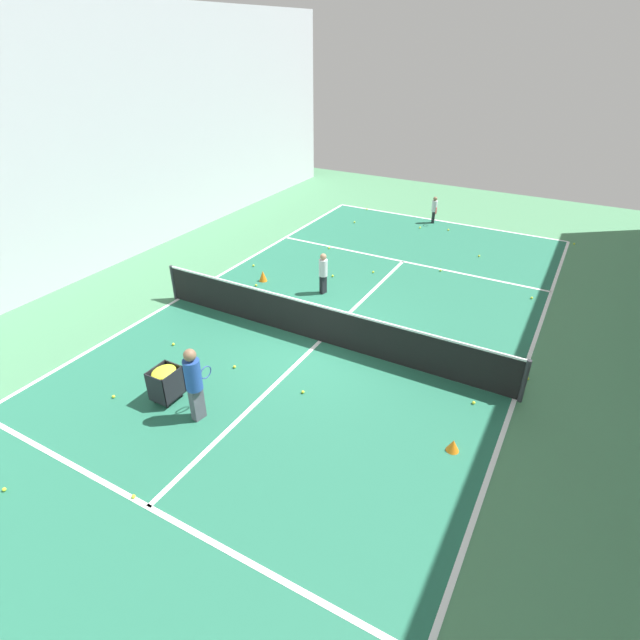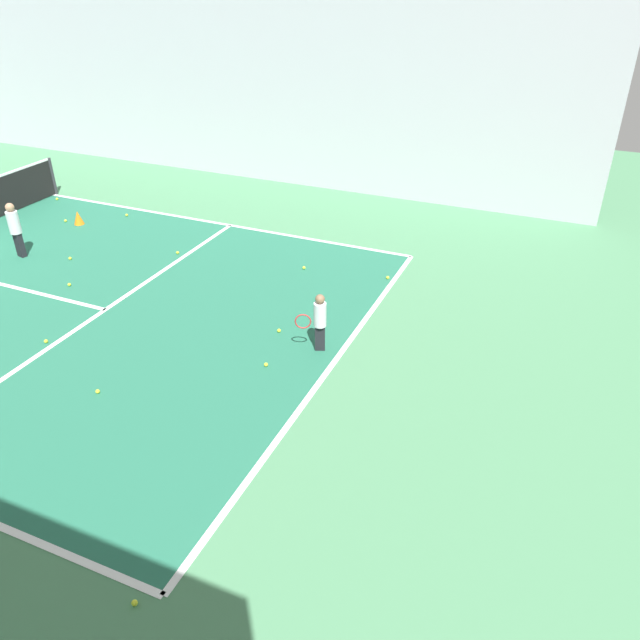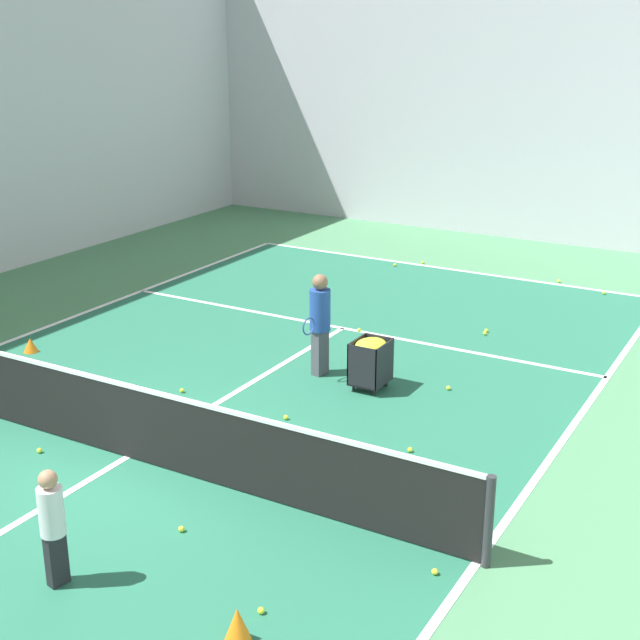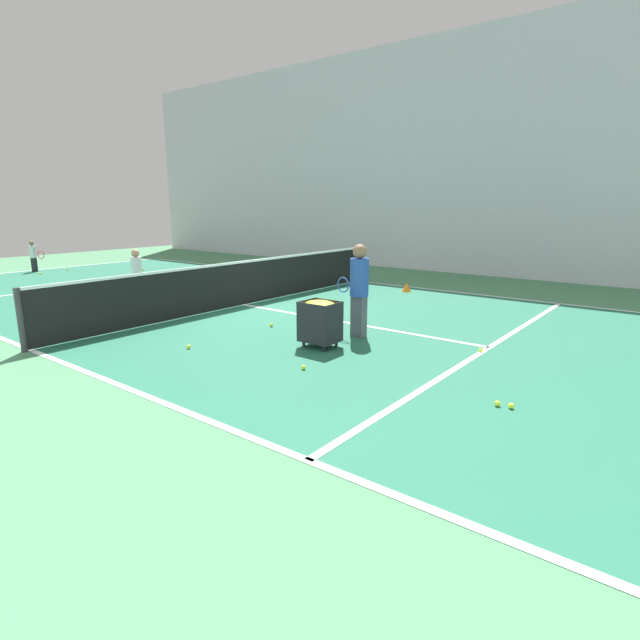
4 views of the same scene
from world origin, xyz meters
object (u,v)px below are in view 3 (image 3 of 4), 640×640
object	(u,v)px
coach_at_net	(320,318)
training_cone_0	(31,345)
tennis_net	(125,419)
training_cone_1	(238,624)
child_midcourt	(52,520)
ball_cart	(371,355)

from	to	relation	value
coach_at_net	training_cone_0	world-z (taller)	coach_at_net
tennis_net	training_cone_1	bearing A→B (deg)	-34.18
child_midcourt	ball_cart	bearing A→B (deg)	7.60
coach_at_net	training_cone_0	distance (m)	5.08
child_midcourt	training_cone_0	distance (m)	6.97
ball_cart	training_cone_0	world-z (taller)	ball_cart
tennis_net	ball_cart	distance (m)	3.97
training_cone_0	coach_at_net	bearing A→B (deg)	18.48
coach_at_net	training_cone_1	world-z (taller)	coach_at_net
child_midcourt	training_cone_1	world-z (taller)	child_midcourt
tennis_net	ball_cart	size ratio (longest dim) A/B	12.39
ball_cart	training_cone_0	size ratio (longest dim) A/B	3.19
training_cone_0	training_cone_1	distance (m)	8.51
training_cone_1	tennis_net	bearing A→B (deg)	145.82
training_cone_0	training_cone_1	world-z (taller)	training_cone_1
coach_at_net	training_cone_0	size ratio (longest dim) A/B	6.65
training_cone_1	child_midcourt	bearing A→B (deg)	-174.93
coach_at_net	tennis_net	bearing A→B (deg)	-2.77
ball_cart	training_cone_1	bearing A→B (deg)	-74.66
ball_cart	training_cone_0	bearing A→B (deg)	-165.59
ball_cart	training_cone_0	xyz separation A→B (m)	(-5.71, -1.47, -0.43)
ball_cart	child_midcourt	bearing A→B (deg)	-94.37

